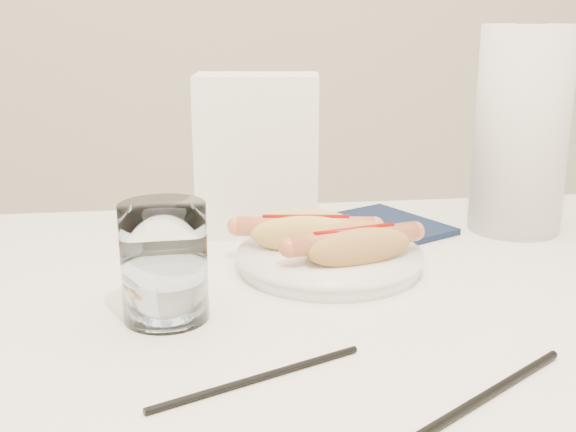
{
  "coord_description": "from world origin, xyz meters",
  "views": [
    {
      "loc": [
        -0.11,
        -0.63,
        1.03
      ],
      "look_at": [
        -0.01,
        0.09,
        0.82
      ],
      "focal_mm": 44.21,
      "sensor_mm": 36.0,
      "label": 1
    }
  ],
  "objects": [
    {
      "name": "table",
      "position": [
        0.0,
        0.0,
        0.69
      ],
      "size": [
        1.2,
        0.8,
        0.75
      ],
      "color": "white",
      "rests_on": "ground"
    },
    {
      "name": "plate",
      "position": [
        0.04,
        0.11,
        0.76
      ],
      "size": [
        0.27,
        0.27,
        0.02
      ],
      "primitive_type": "cylinder",
      "rotation": [
        0.0,
        0.0,
        0.4
      ],
      "color": "white",
      "rests_on": "table"
    },
    {
      "name": "hotdog_left",
      "position": [
        0.01,
        0.14,
        0.79
      ],
      "size": [
        0.16,
        0.08,
        0.04
      ],
      "rotation": [
        0.0,
        0.0,
        -0.14
      ],
      "color": "#EFC45F",
      "rests_on": "plate"
    },
    {
      "name": "hotdog_right",
      "position": [
        0.06,
        0.09,
        0.79
      ],
      "size": [
        0.15,
        0.09,
        0.04
      ],
      "rotation": [
        0.0,
        0.0,
        0.25
      ],
      "color": "tan",
      "rests_on": "plate"
    },
    {
      "name": "water_glass",
      "position": [
        -0.14,
        0.0,
        0.81
      ],
      "size": [
        0.08,
        0.08,
        0.11
      ],
      "primitive_type": "cylinder",
      "color": "white",
      "rests_on": "table"
    },
    {
      "name": "chopstick_near",
      "position": [
        -0.07,
        -0.13,
        0.75
      ],
      "size": [
        0.18,
        0.08,
        0.01
      ],
      "primitive_type": "cylinder",
      "rotation": [
        0.0,
        1.57,
        0.42
      ],
      "color": "black",
      "rests_on": "table"
    },
    {
      "name": "chopstick_far",
      "position": [
        0.09,
        -0.19,
        0.75
      ],
      "size": [
        0.19,
        0.13,
        0.01
      ],
      "primitive_type": "cylinder",
      "rotation": [
        0.0,
        1.57,
        0.59
      ],
      "color": "black",
      "rests_on": "table"
    },
    {
      "name": "napkin_box",
      "position": [
        -0.03,
        0.27,
        0.85
      ],
      "size": [
        0.17,
        0.11,
        0.21
      ],
      "primitive_type": "cube",
      "rotation": [
        0.0,
        0.0,
        -0.14
      ],
      "color": "white",
      "rests_on": "table"
    },
    {
      "name": "navy_napkin",
      "position": [
        0.13,
        0.25,
        0.75
      ],
      "size": [
        0.21,
        0.21,
        0.01
      ],
      "primitive_type": "cube",
      "rotation": [
        0.0,
        0.0,
        0.47
      ],
      "color": "#131E3C",
      "rests_on": "table"
    },
    {
      "name": "paper_towel_roll",
      "position": [
        0.31,
        0.23,
        0.88
      ],
      "size": [
        0.14,
        0.14,
        0.27
      ],
      "primitive_type": "cylinder",
      "rotation": [
        0.0,
        0.0,
        -0.17
      ],
      "color": "silver",
      "rests_on": "table"
    }
  ]
}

